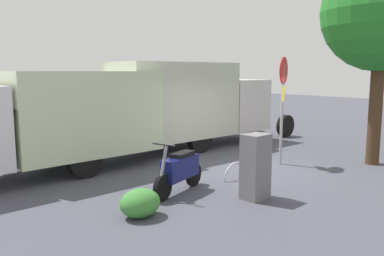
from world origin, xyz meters
TOP-DOWN VIEW (x-y plane):
  - ground_plane at (0.00, 0.00)m, footprint 60.00×60.00m
  - box_truck_near at (-0.78, -3.39)m, footprint 7.86×2.49m
  - box_truck_far at (4.64, -2.78)m, footprint 7.41×2.54m
  - motorcycle at (2.87, 0.62)m, footprint 1.74×0.81m
  - stop_sign at (-1.03, 0.33)m, footprint 0.71×0.33m
  - street_tree at (-3.12, 2.00)m, footprint 3.29×3.29m
  - utility_cabinet at (1.90, 1.96)m, footprint 0.59×0.48m
  - bike_rack_hoop at (1.13, 0.60)m, footprint 0.85×0.15m
  - shrub_near_sign at (4.35, 1.34)m, footprint 0.78×0.64m

SIDE VIEW (x-z plane):
  - ground_plane at x=0.00m, z-range 0.00..0.00m
  - bike_rack_hoop at x=1.13m, z-range -0.43..0.43m
  - shrub_near_sign at x=4.35m, z-range 0.00..0.53m
  - motorcycle at x=2.87m, z-range -0.08..1.12m
  - utility_cabinet at x=1.90m, z-range 0.00..1.38m
  - box_truck_far at x=4.64m, z-range 0.19..2.86m
  - box_truck_near at x=-0.78m, z-range 0.15..3.11m
  - stop_sign at x=-1.03m, z-range 0.51..3.58m
  - street_tree at x=-3.12m, z-range 1.29..7.24m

